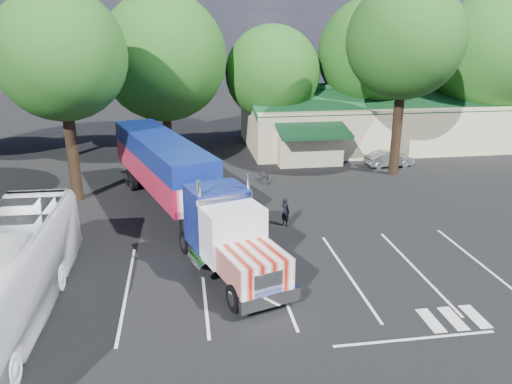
{
  "coord_description": "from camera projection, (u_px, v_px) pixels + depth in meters",
  "views": [
    {
      "loc": [
        -3.79,
        -25.01,
        10.56
      ],
      "look_at": [
        -0.03,
        0.02,
        2.0
      ],
      "focal_mm": 35.0,
      "sensor_mm": 36.0,
      "label": 1
    }
  ],
  "objects": [
    {
      "name": "tree_row_b",
      "position": [
        63.0,
        69.0,
        39.9
      ],
      "size": [
        8.4,
        8.4,
        11.35
      ],
      "color": "black",
      "rests_on": "ground"
    },
    {
      "name": "tree_row_d",
      "position": [
        272.0,
        73.0,
        42.19
      ],
      "size": [
        8.0,
        8.0,
        10.6
      ],
      "color": "black",
      "rests_on": "ground"
    },
    {
      "name": "silver_sedan",
      "position": [
        389.0,
        159.0,
        38.67
      ],
      "size": [
        3.83,
        1.59,
        1.23
      ],
      "primitive_type": "imported",
      "rotation": [
        0.0,
        0.0,
        1.65
      ],
      "color": "#9B9EA2",
      "rests_on": "ground"
    },
    {
      "name": "semi_truck",
      "position": [
        176.0,
        177.0,
        27.81
      ],
      "size": [
        8.82,
        20.46,
        4.34
      ],
      "rotation": [
        0.0,
        0.0,
        0.32
      ],
      "color": "black",
      "rests_on": "ground"
    },
    {
      "name": "woman",
      "position": [
        285.0,
        211.0,
        27.31
      ],
      "size": [
        0.65,
        0.7,
        1.61
      ],
      "primitive_type": "imported",
      "rotation": [
        0.0,
        0.0,
        2.16
      ],
      "color": "black",
      "rests_on": "ground"
    },
    {
      "name": "tree_row_c",
      "position": [
        163.0,
        57.0,
        39.24
      ],
      "size": [
        10.0,
        10.0,
        13.05
      ],
      "color": "black",
      "rests_on": "ground"
    },
    {
      "name": "tree_row_e",
      "position": [
        373.0,
        54.0,
        43.44
      ],
      "size": [
        9.6,
        9.6,
        12.9
      ],
      "color": "black",
      "rests_on": "ground"
    },
    {
      "name": "tree_near_left",
      "position": [
        61.0,
        56.0,
        28.66
      ],
      "size": [
        7.6,
        7.6,
        12.65
      ],
      "color": "black",
      "rests_on": "ground"
    },
    {
      "name": "ground",
      "position": [
        257.0,
        227.0,
        27.34
      ],
      "size": [
        120.0,
        120.0,
        0.0
      ],
      "primitive_type": "plane",
      "color": "black",
      "rests_on": "ground"
    },
    {
      "name": "tree_row_f",
      "position": [
        486.0,
        57.0,
        43.82
      ],
      "size": [
        10.4,
        10.4,
        13.0
      ],
      "color": "black",
      "rests_on": "ground"
    },
    {
      "name": "tree_near_right",
      "position": [
        405.0,
        41.0,
        33.89
      ],
      "size": [
        8.0,
        8.0,
        13.5
      ],
      "color": "black",
      "rests_on": "ground"
    },
    {
      "name": "event_hall",
      "position": [
        377.0,
        121.0,
        45.25
      ],
      "size": [
        24.2,
        14.12,
        5.55
      ],
      "color": "#C4BA91",
      "rests_on": "ground"
    },
    {
      "name": "bicycle",
      "position": [
        265.0,
        176.0,
        34.95
      ],
      "size": [
        1.05,
        1.77,
        0.88
      ],
      "primitive_type": "imported",
      "rotation": [
        0.0,
        0.0,
        0.3
      ],
      "color": "black",
      "rests_on": "ground"
    }
  ]
}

